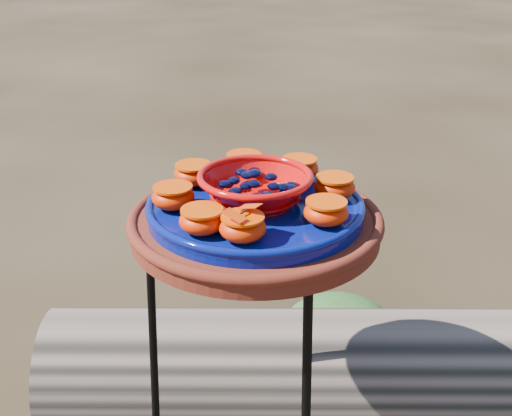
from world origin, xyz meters
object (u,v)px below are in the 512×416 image
Objects in this scene: plant_stand at (255,388)px; terracotta_saucer at (255,225)px; red_bowl at (255,189)px; cobalt_plate at (255,209)px; driftwood_log at (396,374)px.

plant_stand is 1.58× the size of terracotta_saucer.
red_bowl is at bearing 0.00° from terracotta_saucer.
terracotta_saucer is 0.03m from cobalt_plate.
red_bowl is at bearing 0.00° from cobalt_plate.
cobalt_plate is (0.00, 0.00, 0.03)m from terracotta_saucer.
terracotta_saucer is at bearing 0.00° from plant_stand.
red_bowl is (0.00, 0.00, 0.44)m from plant_stand.
terracotta_saucer reaches higher than plant_stand.
cobalt_plate is 0.04m from red_bowl.
driftwood_log is at bearing 72.46° from cobalt_plate.
terracotta_saucer is at bearing -107.54° from driftwood_log.
red_bowl reaches higher than cobalt_plate.
red_bowl is 0.77m from driftwood_log.
cobalt_plate is at bearing 0.00° from plant_stand.
cobalt_plate is 2.00× the size of red_bowl.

